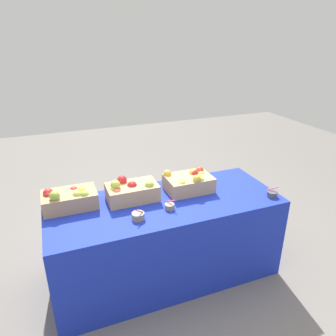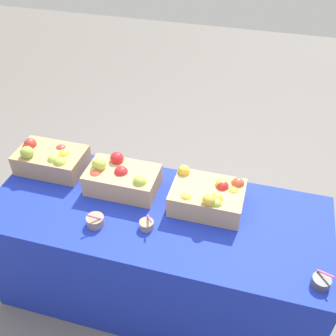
{
  "view_description": "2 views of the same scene",
  "coord_description": "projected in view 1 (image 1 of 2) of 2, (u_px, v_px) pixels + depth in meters",
  "views": [
    {
      "loc": [
        -0.79,
        -2.1,
        1.99
      ],
      "look_at": [
        0.02,
        -0.0,
        1.03
      ],
      "focal_mm": 33.39,
      "sensor_mm": 36.0,
      "label": 1
    },
    {
      "loc": [
        0.48,
        -1.47,
        2.32
      ],
      "look_at": [
        0.05,
        0.06,
        1.02
      ],
      "focal_mm": 42.46,
      "sensor_mm": 36.0,
      "label": 2
    }
  ],
  "objects": [
    {
      "name": "apple_crate_middle",
      "position": [
        131.0,
        191.0,
        2.54
      ],
      "size": [
        0.41,
        0.25,
        0.2
      ],
      "color": "tan",
      "rests_on": "table"
    },
    {
      "name": "table",
      "position": [
        165.0,
        239.0,
        2.7
      ],
      "size": [
        1.9,
        0.76,
        0.74
      ],
      "primitive_type": "cube",
      "color": "#192DB7",
      "rests_on": "ground_plane"
    },
    {
      "name": "apple_crate_right",
      "position": [
        189.0,
        182.0,
        2.71
      ],
      "size": [
        0.39,
        0.28,
        0.18
      ],
      "color": "tan",
      "rests_on": "table"
    },
    {
      "name": "ground_plane",
      "position": [
        166.0,
        272.0,
        2.84
      ],
      "size": [
        10.0,
        10.0,
        0.0
      ],
      "primitive_type": "plane",
      "color": "slate"
    },
    {
      "name": "sample_bowl_near",
      "position": [
        272.0,
        194.0,
        2.62
      ],
      "size": [
        0.09,
        0.09,
        0.09
      ],
      "color": "#4C4C51",
      "rests_on": "table"
    },
    {
      "name": "apple_crate_left",
      "position": [
        69.0,
        199.0,
        2.44
      ],
      "size": [
        0.41,
        0.26,
        0.19
      ],
      "color": "tan",
      "rests_on": "table"
    },
    {
      "name": "sample_bowl_mid",
      "position": [
        138.0,
        216.0,
        2.29
      ],
      "size": [
        0.09,
        0.09,
        0.1
      ],
      "color": "gray",
      "rests_on": "table"
    },
    {
      "name": "sample_bowl_far",
      "position": [
        170.0,
        206.0,
        2.43
      ],
      "size": [
        0.08,
        0.09,
        0.09
      ],
      "color": "gray",
      "rests_on": "table"
    }
  ]
}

